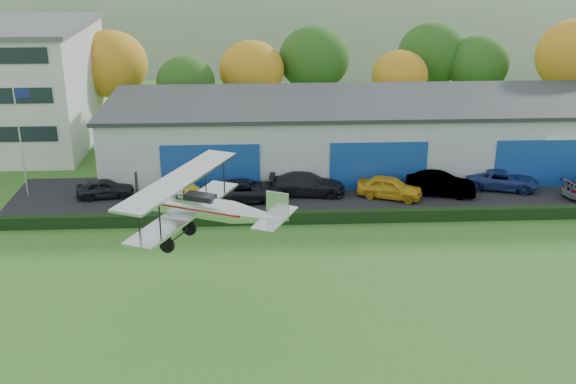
{
  "coord_description": "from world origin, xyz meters",
  "views": [
    {
      "loc": [
        -3.83,
        -25.33,
        17.99
      ],
      "look_at": [
        -2.13,
        9.04,
        4.89
      ],
      "focal_mm": 43.78,
      "sensor_mm": 36.0,
      "label": 1
    }
  ],
  "objects_px": {
    "flagpole": "(21,131)",
    "biplane": "(202,205)",
    "car_3": "(307,184)",
    "car_1": "(185,196)",
    "car_6": "(502,179)",
    "hangar": "(366,132)",
    "car_2": "(246,190)",
    "car_0": "(105,188)",
    "car_5": "(440,184)",
    "car_4": "(390,187)"
  },
  "relations": [
    {
      "from": "car_2",
      "to": "biplane",
      "type": "xyz_separation_m",
      "value": [
        -1.67,
        -16.59,
        5.59
      ]
    },
    {
      "from": "flagpole",
      "to": "car_6",
      "type": "relative_size",
      "value": 1.55
    },
    {
      "from": "hangar",
      "to": "car_2",
      "type": "relative_size",
      "value": 7.72
    },
    {
      "from": "car_3",
      "to": "car_5",
      "type": "xyz_separation_m",
      "value": [
        9.4,
        -0.61,
        0.03
      ]
    },
    {
      "from": "car_6",
      "to": "car_1",
      "type": "bearing_deg",
      "value": 111.29
    },
    {
      "from": "car_2",
      "to": "car_5",
      "type": "height_order",
      "value": "car_5"
    },
    {
      "from": "car_1",
      "to": "car_6",
      "type": "height_order",
      "value": "car_1"
    },
    {
      "from": "car_6",
      "to": "flagpole",
      "type": "bearing_deg",
      "value": 105.02
    },
    {
      "from": "car_1",
      "to": "car_2",
      "type": "relative_size",
      "value": 0.86
    },
    {
      "from": "car_0",
      "to": "car_3",
      "type": "bearing_deg",
      "value": -98.55
    },
    {
      "from": "flagpole",
      "to": "biplane",
      "type": "relative_size",
      "value": 0.95
    },
    {
      "from": "flagpole",
      "to": "car_1",
      "type": "xyz_separation_m",
      "value": [
        11.22,
        -2.6,
        -3.99
      ]
    },
    {
      "from": "car_0",
      "to": "car_4",
      "type": "distance_m",
      "value": 19.99
    },
    {
      "from": "hangar",
      "to": "car_6",
      "type": "relative_size",
      "value": 7.88
    },
    {
      "from": "hangar",
      "to": "flagpole",
      "type": "xyz_separation_m",
      "value": [
        -24.88,
        -5.98,
        2.13
      ]
    },
    {
      "from": "flagpole",
      "to": "car_0",
      "type": "xyz_separation_m",
      "value": [
        5.49,
        -0.67,
        -4.06
      ]
    },
    {
      "from": "flagpole",
      "to": "car_3",
      "type": "relative_size",
      "value": 1.5
    },
    {
      "from": "car_3",
      "to": "car_6",
      "type": "relative_size",
      "value": 1.04
    },
    {
      "from": "flagpole",
      "to": "car_5",
      "type": "relative_size",
      "value": 1.64
    },
    {
      "from": "car_6",
      "to": "biplane",
      "type": "height_order",
      "value": "biplane"
    },
    {
      "from": "car_3",
      "to": "car_4",
      "type": "xyz_separation_m",
      "value": [
        5.73,
        -0.93,
        -0.0
      ]
    },
    {
      "from": "car_2",
      "to": "car_5",
      "type": "distance_m",
      "value": 13.77
    },
    {
      "from": "hangar",
      "to": "car_1",
      "type": "height_order",
      "value": "hangar"
    },
    {
      "from": "biplane",
      "to": "car_4",
      "type": "bearing_deg",
      "value": 79.21
    },
    {
      "from": "flagpole",
      "to": "car_0",
      "type": "height_order",
      "value": "flagpole"
    },
    {
      "from": "hangar",
      "to": "car_2",
      "type": "xyz_separation_m",
      "value": [
        -9.52,
        -7.73,
        -1.88
      ]
    },
    {
      "from": "car_0",
      "to": "flagpole",
      "type": "bearing_deg",
      "value": 74.88
    },
    {
      "from": "hangar",
      "to": "car_5",
      "type": "height_order",
      "value": "hangar"
    },
    {
      "from": "car_2",
      "to": "car_5",
      "type": "relative_size",
      "value": 1.08
    },
    {
      "from": "car_2",
      "to": "car_4",
      "type": "height_order",
      "value": "car_4"
    },
    {
      "from": "car_1",
      "to": "car_3",
      "type": "bearing_deg",
      "value": -56.14
    },
    {
      "from": "car_0",
      "to": "car_5",
      "type": "xyz_separation_m",
      "value": [
        23.63,
        -0.71,
        0.13
      ]
    },
    {
      "from": "car_3",
      "to": "car_5",
      "type": "distance_m",
      "value": 9.42
    },
    {
      "from": "car_3",
      "to": "biplane",
      "type": "bearing_deg",
      "value": 166.98
    },
    {
      "from": "car_1",
      "to": "hangar",
      "type": "bearing_deg",
      "value": -36.09
    },
    {
      "from": "car_2",
      "to": "car_1",
      "type": "bearing_deg",
      "value": 96.98
    },
    {
      "from": "car_4",
      "to": "car_3",
      "type": "bearing_deg",
      "value": 102.39
    },
    {
      "from": "car_2",
      "to": "biplane",
      "type": "height_order",
      "value": "biplane"
    },
    {
      "from": "hangar",
      "to": "car_2",
      "type": "distance_m",
      "value": 12.41
    },
    {
      "from": "hangar",
      "to": "car_5",
      "type": "relative_size",
      "value": 8.33
    },
    {
      "from": "hangar",
      "to": "biplane",
      "type": "relative_size",
      "value": 4.84
    },
    {
      "from": "car_2",
      "to": "car_6",
      "type": "xyz_separation_m",
      "value": [
        18.57,
        1.43,
        -0.01
      ]
    },
    {
      "from": "car_1",
      "to": "car_5",
      "type": "xyz_separation_m",
      "value": [
        17.91,
        1.21,
        0.06
      ]
    },
    {
      "from": "hangar",
      "to": "car_4",
      "type": "relative_size",
      "value": 8.97
    },
    {
      "from": "flagpole",
      "to": "biplane",
      "type": "xyz_separation_m",
      "value": [
        13.69,
        -18.34,
        1.59
      ]
    },
    {
      "from": "car_1",
      "to": "car_2",
      "type": "distance_m",
      "value": 4.23
    },
    {
      "from": "hangar",
      "to": "flagpole",
      "type": "bearing_deg",
      "value": -166.49
    },
    {
      "from": "car_0",
      "to": "car_1",
      "type": "relative_size",
      "value": 0.88
    },
    {
      "from": "car_3",
      "to": "car_6",
      "type": "xyz_separation_m",
      "value": [
        14.2,
        0.46,
        -0.06
      ]
    },
    {
      "from": "car_3",
      "to": "biplane",
      "type": "distance_m",
      "value": 19.38
    }
  ]
}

